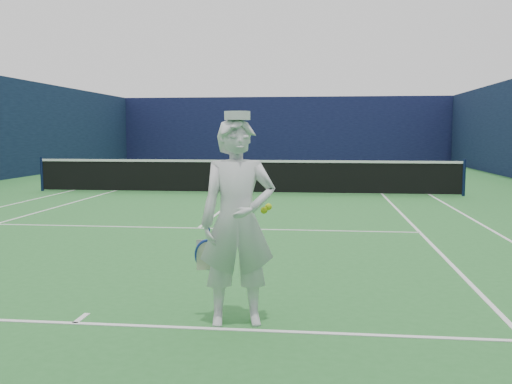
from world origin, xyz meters
The scene contains 5 objects.
ground centered at (0.00, 0.00, 0.00)m, with size 80.00×80.00×0.00m, color #2C7330.
court_markings centered at (0.00, 0.00, 0.00)m, with size 11.03×23.83×0.01m.
windscreen_fence centered at (0.00, 0.00, 2.00)m, with size 20.12×36.12×4.00m.
tennis_net centered at (0.00, 0.00, 0.55)m, with size 12.88×0.09×1.07m.
tennis_player centered at (1.54, -11.69, 0.98)m, with size 0.87×0.61×2.01m.
Camera 1 is at (2.32, -16.92, 1.81)m, focal length 40.00 mm.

